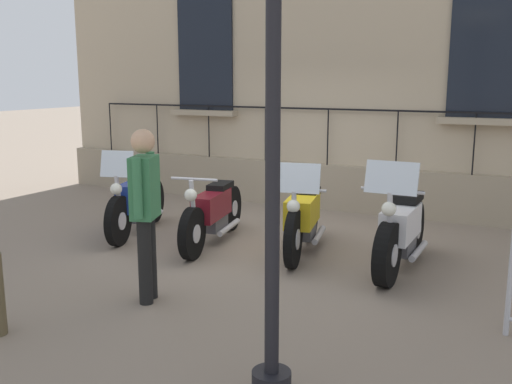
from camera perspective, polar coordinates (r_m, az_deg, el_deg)
ground_plane at (r=8.02m, az=1.17°, el=-5.15°), size 60.00×60.00×0.00m
motorcycle_blue at (r=8.64m, az=-11.72°, el=-1.05°), size 1.98×0.74×1.30m
motorcycle_maroon at (r=7.97m, az=-4.27°, el=-2.08°), size 2.17×0.66×1.03m
motorcycle_yellow at (r=7.52m, az=4.64°, el=-2.57°), size 1.97×0.74×1.27m
motorcycle_white at (r=7.06m, az=14.12°, el=-3.90°), size 1.98×0.70×1.38m
pedestrian_standing at (r=5.88m, az=-10.88°, el=-1.27°), size 0.50×0.33×1.77m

